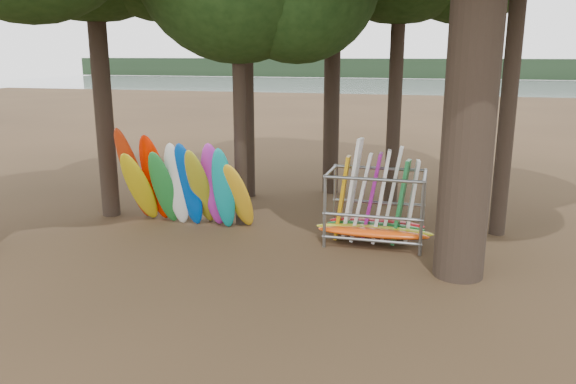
# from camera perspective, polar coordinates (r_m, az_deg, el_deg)

# --- Properties ---
(ground) EXTENTS (120.00, 120.00, 0.00)m
(ground) POSITION_cam_1_polar(r_m,az_deg,el_deg) (14.56, -2.28, -6.69)
(ground) COLOR #47331E
(ground) RESTS_ON ground
(lake) EXTENTS (160.00, 160.00, 0.00)m
(lake) POSITION_cam_1_polar(r_m,az_deg,el_deg) (73.29, 11.99, 9.63)
(lake) COLOR gray
(lake) RESTS_ON ground
(far_shore) EXTENTS (160.00, 4.00, 4.00)m
(far_shore) POSITION_cam_1_polar(r_m,az_deg,el_deg) (123.10, 13.45, 12.11)
(far_shore) COLOR black
(far_shore) RESTS_ON ground
(kayak_row) EXTENTS (4.34, 2.07, 3.16)m
(kayak_row) POSITION_cam_1_polar(r_m,az_deg,el_deg) (17.01, -10.89, 0.70)
(kayak_row) COLOR #BB2D0D
(kayak_row) RESTS_ON ground
(storage_rack) EXTENTS (3.22, 1.50, 2.88)m
(storage_rack) POSITION_cam_1_polar(r_m,az_deg,el_deg) (15.61, 8.86, -1.77)
(storage_rack) COLOR gray
(storage_rack) RESTS_ON ground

